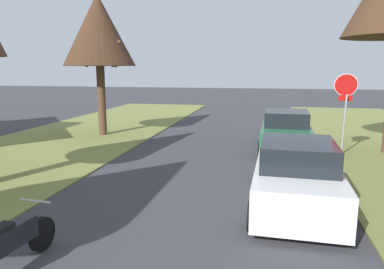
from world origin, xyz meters
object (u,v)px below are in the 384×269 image
at_px(stop_sign_far, 345,97).
at_px(parked_sedan_green, 286,132).
at_px(parked_motorcycle, 9,244).
at_px(parked_sedan_white, 296,176).
at_px(street_tree_left_mid_b, 99,31).

distance_m(stop_sign_far, parked_sedan_green, 2.55).
bearing_deg(parked_motorcycle, stop_sign_far, 54.42).
distance_m(parked_sedan_white, parked_motorcycle, 5.99).
relative_size(parked_sedan_green, parked_motorcycle, 2.17).
relative_size(street_tree_left_mid_b, parked_motorcycle, 3.17).
distance_m(street_tree_left_mid_b, parked_sedan_green, 9.55).
distance_m(street_tree_left_mid_b, parked_sedan_white, 12.02).
bearing_deg(street_tree_left_mid_b, parked_sedan_white, -41.73).
relative_size(stop_sign_far, parked_sedan_green, 0.67).
bearing_deg(street_tree_left_mid_b, parked_motorcycle, -71.37).
bearing_deg(parked_sedan_green, stop_sign_far, -17.93).
bearing_deg(stop_sign_far, parked_sedan_white, -110.62).
relative_size(stop_sign_far, parked_motorcycle, 1.44).
xyz_separation_m(street_tree_left_mid_b, parked_sedan_white, (8.42, -7.51, -4.16)).
height_order(street_tree_left_mid_b, parked_motorcycle, street_tree_left_mid_b).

